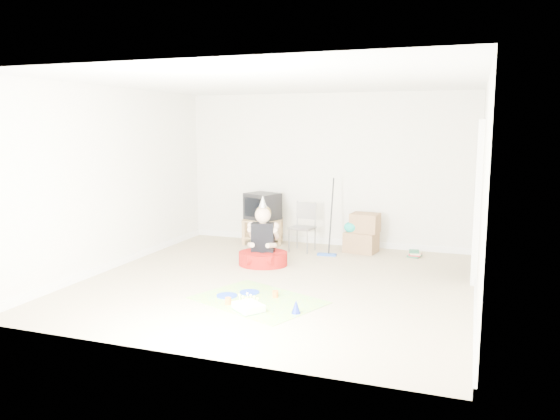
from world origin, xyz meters
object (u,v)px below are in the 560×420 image
(tv_stand, at_px, (263,229))
(cardboard_boxes, at_px, (362,234))
(folding_chair, at_px, (302,228))
(birthday_cake, at_px, (248,307))
(seated_woman, at_px, (263,250))
(crt_tv, at_px, (263,206))

(tv_stand, bearing_deg, cardboard_boxes, -3.01)
(tv_stand, height_order, folding_chair, folding_chair)
(birthday_cake, bearing_deg, tv_stand, 108.89)
(seated_woman, bearing_deg, birthday_cake, -73.19)
(cardboard_boxes, height_order, seated_woman, seated_woman)
(tv_stand, relative_size, seated_woman, 0.74)
(crt_tv, bearing_deg, cardboard_boxes, 19.70)
(tv_stand, distance_m, crt_tv, 0.40)
(tv_stand, xyz_separation_m, cardboard_boxes, (1.79, -0.09, 0.05))
(cardboard_boxes, bearing_deg, tv_stand, 176.99)
(crt_tv, relative_size, folding_chair, 0.65)
(tv_stand, distance_m, folding_chair, 0.93)
(tv_stand, bearing_deg, crt_tv, -63.43)
(crt_tv, bearing_deg, tv_stand, 139.27)
(seated_woman, xyz_separation_m, birthday_cake, (0.59, -1.96, -0.18))
(crt_tv, distance_m, cardboard_boxes, 1.82)
(seated_woman, relative_size, birthday_cake, 2.55)
(birthday_cake, bearing_deg, crt_tv, 108.89)
(tv_stand, xyz_separation_m, birthday_cake, (1.16, -3.39, -0.21))
(crt_tv, height_order, birthday_cake, crt_tv)
(seated_woman, bearing_deg, folding_chair, 75.50)
(tv_stand, relative_size, birthday_cake, 1.89)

